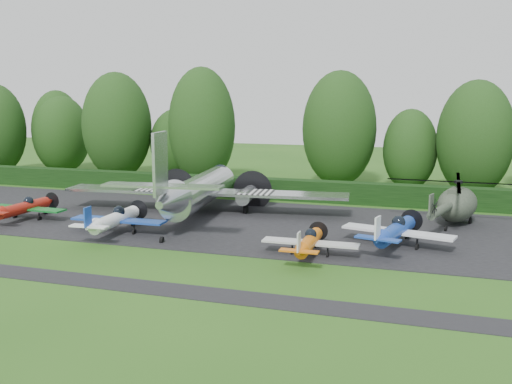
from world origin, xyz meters
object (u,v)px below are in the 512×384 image
(helicopter, at_px, (457,201))
(light_plane_orange, at_px, (309,242))
(transport_plane, at_px, (199,190))
(light_plane_red, at_px, (24,207))
(light_plane_blue, at_px, (395,231))
(light_plane_white, at_px, (115,219))

(helicopter, bearing_deg, light_plane_orange, -142.60)
(transport_plane, bearing_deg, light_plane_orange, -32.56)
(light_plane_red, bearing_deg, light_plane_blue, -1.39)
(transport_plane, height_order, light_plane_white, transport_plane)
(light_plane_orange, xyz_separation_m, helicopter, (9.12, 12.40, 0.89))
(transport_plane, height_order, light_plane_blue, transport_plane)
(light_plane_red, distance_m, light_plane_blue, 29.38)
(helicopter, bearing_deg, light_plane_white, -171.72)
(transport_plane, relative_size, light_plane_orange, 3.82)
(light_plane_red, bearing_deg, light_plane_white, -13.51)
(light_plane_orange, bearing_deg, light_plane_red, 172.88)
(light_plane_red, height_order, light_plane_white, light_plane_white)
(light_plane_red, bearing_deg, helicopter, 12.81)
(transport_plane, distance_m, light_plane_white, 8.56)
(light_plane_orange, xyz_separation_m, light_plane_blue, (5.01, 3.83, 0.21))
(transport_plane, distance_m, light_plane_red, 14.20)
(light_plane_orange, height_order, light_plane_blue, light_plane_blue)
(light_plane_white, bearing_deg, transport_plane, 69.13)
(light_plane_orange, distance_m, helicopter, 15.42)
(transport_plane, relative_size, light_plane_blue, 3.14)
(transport_plane, xyz_separation_m, light_plane_orange, (11.50, -9.32, -1.23))
(light_plane_orange, bearing_deg, transport_plane, 141.78)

